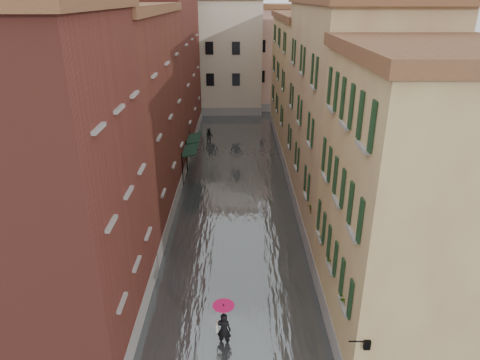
{
  "coord_description": "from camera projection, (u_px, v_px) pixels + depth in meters",
  "views": [
    {
      "loc": [
        0.18,
        -16.61,
        13.37
      ],
      "look_at": [
        0.31,
        7.47,
        3.0
      ],
      "focal_mm": 32.0,
      "sensor_mm": 36.0,
      "label": 1
    }
  ],
  "objects": [
    {
      "name": "building_left_near",
      "position": [
        48.0,
        195.0,
        16.1
      ],
      "size": [
        6.0,
        8.0,
        13.0
      ],
      "primitive_type": "cube",
      "color": "maroon",
      "rests_on": "ground"
    },
    {
      "name": "floodwater",
      "position": [
        235.0,
        186.0,
        32.44
      ],
      "size": [
        10.0,
        60.0,
        0.2
      ],
      "primitive_type": "cube",
      "color": "#4C5154",
      "rests_on": "ground"
    },
    {
      "name": "awning_far",
      "position": [
        194.0,
        139.0,
        35.44
      ],
      "size": [
        1.09,
        2.83,
        2.8
      ],
      "color": "black",
      "rests_on": "ground"
    },
    {
      "name": "building_end_pink",
      "position": [
        283.0,
        59.0,
        54.94
      ],
      "size": [
        10.0,
        9.0,
        12.0
      ],
      "primitive_type": "cube",
      "color": "#CEA591",
      "rests_on": "ground"
    },
    {
      "name": "building_left_mid",
      "position": [
        121.0,
        122.0,
        26.3
      ],
      "size": [
        6.0,
        14.0,
        12.5
      ],
      "primitive_type": "cube",
      "color": "#5A2B1C",
      "rests_on": "ground"
    },
    {
      "name": "building_left_far",
      "position": [
        161.0,
        71.0,
        39.78
      ],
      "size": [
        6.0,
        16.0,
        14.0
      ],
      "primitive_type": "cube",
      "color": "maroon",
      "rests_on": "ground"
    },
    {
      "name": "building_right_far",
      "position": [
        310.0,
        84.0,
        40.34
      ],
      "size": [
        6.0,
        16.0,
        11.5
      ],
      "primitive_type": "cube",
      "color": "#A07952",
      "rests_on": "ground"
    },
    {
      "name": "awning_near",
      "position": [
        190.0,
        151.0,
        32.75
      ],
      "size": [
        1.09,
        2.83,
        2.8
      ],
      "color": "black",
      "rests_on": "ground"
    },
    {
      "name": "building_end_cream",
      "position": [
        212.0,
        57.0,
        52.85
      ],
      "size": [
        12.0,
        9.0,
        13.0
      ],
      "primitive_type": "cube",
      "color": "#B1A88D",
      "rests_on": "ground"
    },
    {
      "name": "pedestrian_far",
      "position": [
        209.0,
        137.0,
        41.62
      ],
      "size": [
        0.79,
        0.62,
        1.61
      ],
      "primitive_type": "imported",
      "rotation": [
        0.0,
        0.0,
        -0.02
      ],
      "color": "black",
      "rests_on": "ground"
    },
    {
      "name": "ground",
      "position": [
        234.0,
        299.0,
        20.54
      ],
      "size": [
        120.0,
        120.0,
        0.0
      ],
      "primitive_type": "plane",
      "color": "slate",
      "rests_on": "ground"
    },
    {
      "name": "wall_lantern",
      "position": [
        366.0,
        344.0,
        13.86
      ],
      "size": [
        0.71,
        0.22,
        0.35
      ],
      "color": "black",
      "rests_on": "ground"
    },
    {
      "name": "pedestrian_main",
      "position": [
        224.0,
        322.0,
        17.32
      ],
      "size": [
        0.91,
        0.91,
        2.06
      ],
      "color": "black",
      "rests_on": "ground"
    },
    {
      "name": "building_right_near",
      "position": [
        415.0,
        211.0,
        16.47
      ],
      "size": [
        6.0,
        8.0,
        11.5
      ],
      "primitive_type": "cube",
      "color": "#A07952",
      "rests_on": "ground"
    },
    {
      "name": "building_right_mid",
      "position": [
        348.0,
        118.0,
        26.27
      ],
      "size": [
        6.0,
        14.0,
        13.0
      ],
      "primitive_type": "cube",
      "color": "tan",
      "rests_on": "ground"
    },
    {
      "name": "window_planters",
      "position": [
        328.0,
        242.0,
        18.61
      ],
      "size": [
        0.59,
        8.29,
        0.84
      ],
      "color": "brown",
      "rests_on": "ground"
    }
  ]
}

